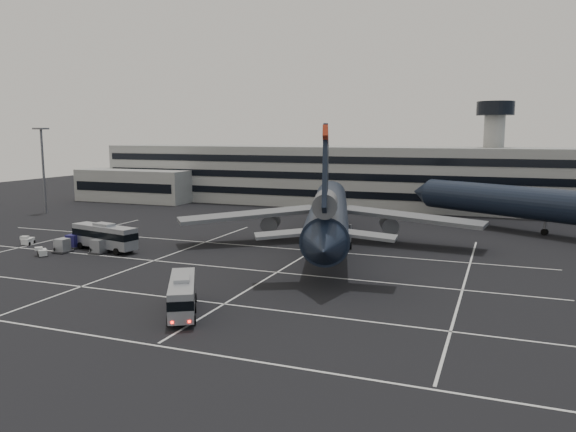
% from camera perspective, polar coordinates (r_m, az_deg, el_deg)
% --- Properties ---
extents(ground, '(260.00, 260.00, 0.00)m').
position_cam_1_polar(ground, '(71.64, -11.33, -5.52)').
color(ground, black).
rests_on(ground, ground).
extents(lane_markings, '(90.00, 55.62, 0.01)m').
position_cam_1_polar(lane_markings, '(71.74, -10.38, -5.47)').
color(lane_markings, silver).
rests_on(lane_markings, ground).
extents(terminal, '(125.00, 26.00, 24.00)m').
position_cam_1_polar(terminal, '(136.26, 3.77, 4.08)').
color(terminal, gray).
rests_on(terminal, ground).
extents(hills, '(352.00, 180.00, 44.00)m').
position_cam_1_polar(hills, '(231.20, 16.12, 0.78)').
color(hills, '#38332B').
rests_on(hills, ground).
extents(lightpole_left, '(2.40, 2.40, 18.28)m').
position_cam_1_polar(lightpole_left, '(131.78, -23.66, 5.39)').
color(lightpole_left, slate).
rests_on(lightpole_left, ground).
extents(trijet_main, '(45.64, 56.70, 18.08)m').
position_cam_1_polar(trijet_main, '(84.57, 4.17, 0.35)').
color(trijet_main, black).
rests_on(trijet_main, ground).
extents(trijet_far, '(51.73, 36.45, 18.08)m').
position_cam_1_polar(trijet_far, '(103.15, 25.24, 1.11)').
color(trijet_far, black).
rests_on(trijet_far, ground).
extents(bus_near, '(7.07, 9.92, 3.56)m').
position_cam_1_polar(bus_near, '(54.74, -10.69, -7.72)').
color(bus_near, '#96989E').
rests_on(bus_near, ground).
extents(bus_far, '(11.78, 4.97, 4.05)m').
position_cam_1_polar(bus_far, '(86.46, -18.14, -1.90)').
color(bus_far, '#96989E').
rests_on(bus_far, ground).
extents(tug_a, '(1.94, 2.45, 1.39)m').
position_cam_1_polar(tug_a, '(95.70, -24.92, -2.29)').
color(tug_a, silver).
rests_on(tug_a, ground).
extents(tug_b, '(2.26, 2.18, 1.27)m').
position_cam_1_polar(tug_b, '(86.07, -23.67, -3.36)').
color(tug_b, silver).
rests_on(tug_b, ground).
extents(uld_cluster, '(11.23, 15.53, 2.02)m').
position_cam_1_polar(uld_cluster, '(91.30, -18.87, -2.20)').
color(uld_cluster, '#2D2D30').
rests_on(uld_cluster, ground).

